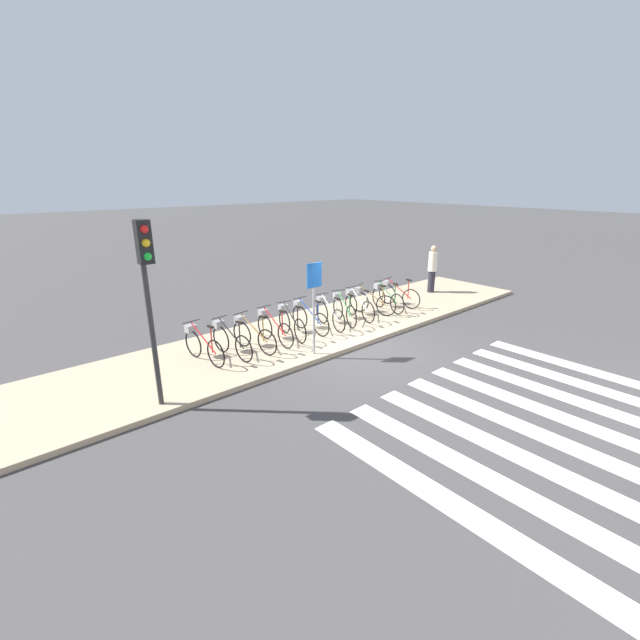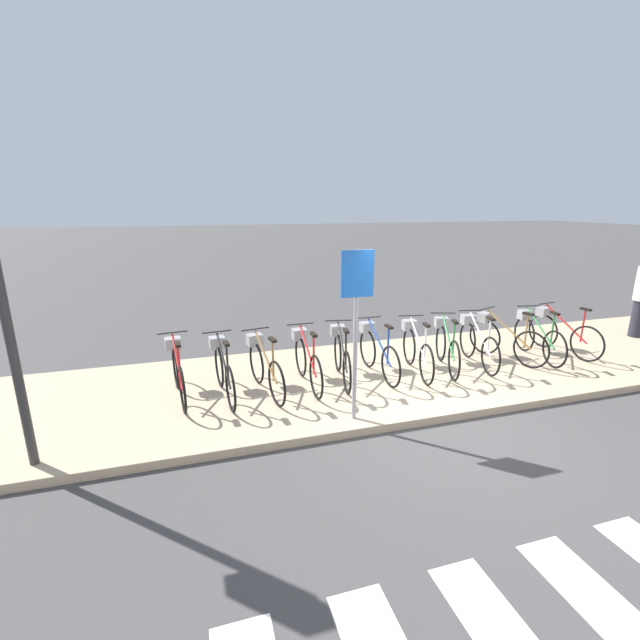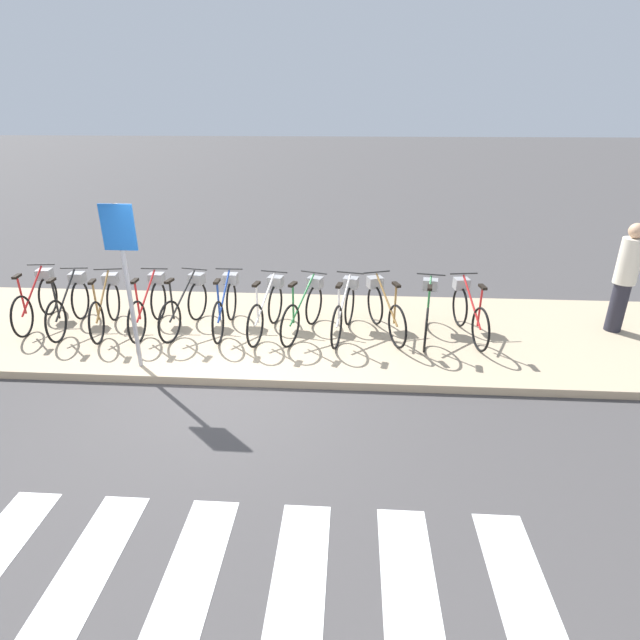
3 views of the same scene
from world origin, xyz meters
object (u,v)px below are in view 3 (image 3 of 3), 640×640
parked_bicycle_0 (37,298)px  parked_bicycle_6 (268,307)px  parked_bicycle_1 (70,303)px  parked_bicycle_3 (150,303)px  parked_bicycle_11 (468,310)px  parked_bicycle_10 (428,310)px  pedestrian (625,276)px  parked_bicycle_4 (187,304)px  parked_bicycle_2 (106,304)px  parked_bicycle_5 (226,304)px  sign_post (124,260)px  parked_bicycle_7 (305,307)px  parked_bicycle_8 (345,308)px  parked_bicycle_9 (384,307)px

parked_bicycle_0 → parked_bicycle_6: size_ratio=1.01×
parked_bicycle_1 → parked_bicycle_3: (1.34, 0.06, 0.00)m
parked_bicycle_3 → parked_bicycle_11: size_ratio=1.01×
parked_bicycle_1 → parked_bicycle_10: 5.92m
pedestrian → parked_bicycle_4: bearing=-177.0°
parked_bicycle_0 → parked_bicycle_6: (3.99, -0.13, 0.00)m
parked_bicycle_6 → parked_bicycle_3: bearing=179.2°
parked_bicycle_6 → parked_bicycle_11: (3.26, 0.09, 0.00)m
parked_bicycle_2 → parked_bicycle_4: bearing=4.6°
parked_bicycle_5 → parked_bicycle_2: bearing=-176.0°
parked_bicycle_4 → parked_bicycle_5: size_ratio=0.99×
parked_bicycle_1 → parked_bicycle_3: size_ratio=1.00×
parked_bicycle_1 → parked_bicycle_2: bearing=-1.7°
parked_bicycle_11 → parked_bicycle_1: bearing=-179.0°
parked_bicycle_10 → sign_post: (-4.26, -1.32, 1.14)m
parked_bicycle_6 → pedestrian: 5.79m
parked_bicycle_1 → parked_bicycle_7: bearing=0.6°
parked_bicycle_4 → pedestrian: (7.12, 0.37, 0.52)m
parked_bicycle_2 → parked_bicycle_4: same height
parked_bicycle_3 → parked_bicycle_6: bearing=-0.8°
parked_bicycle_6 → parked_bicycle_5: bearing=172.6°
parked_bicycle_7 → parked_bicycle_11: size_ratio=0.96×
parked_bicycle_8 → parked_bicycle_6: bearing=-178.9°
parked_bicycle_0 → pedestrian: 9.76m
parked_bicycle_4 → parked_bicycle_7: (1.98, -0.05, 0.00)m
pedestrian → parked_bicycle_0: bearing=-178.2°
parked_bicycle_3 → parked_bicycle_11: 5.24m
parked_bicycle_4 → parked_bicycle_10: same height
parked_bicycle_1 → parked_bicycle_9: bearing=1.4°
parked_bicycle_0 → parked_bicycle_7: same height
parked_bicycle_2 → parked_bicycle_5: (1.98, 0.14, 0.00)m
parked_bicycle_1 → parked_bicycle_10: same height
parked_bicycle_1 → pedestrian: size_ratio=0.90×
parked_bicycle_5 → parked_bicycle_0: bearing=179.4°
pedestrian → parked_bicycle_1: bearing=-177.1°
sign_post → parked_bicycle_8: bearing=24.5°
parked_bicycle_5 → parked_bicycle_1: bearing=-177.4°
parked_bicycle_10 → parked_bicycle_11: size_ratio=1.00×
parked_bicycle_6 → sign_post: bearing=-141.8°
pedestrian → sign_post: bearing=-166.8°
parked_bicycle_7 → parked_bicycle_8: 0.65m
parked_bicycle_5 → sign_post: bearing=-124.2°
parked_bicycle_1 → parked_bicycle_5: 2.61m
parked_bicycle_1 → parked_bicycle_7: 3.94m
parked_bicycle_2 → parked_bicycle_10: same height
parked_bicycle_5 → parked_bicycle_11: (3.97, -0.00, 0.00)m
parked_bicycle_7 → parked_bicycle_4: bearing=178.6°
parked_bicycle_10 → parked_bicycle_11: (0.66, 0.08, 0.00)m
parked_bicycle_0 → parked_bicycle_8: 5.25m
parked_bicycle_9 → parked_bicycle_0: bearing=179.7°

